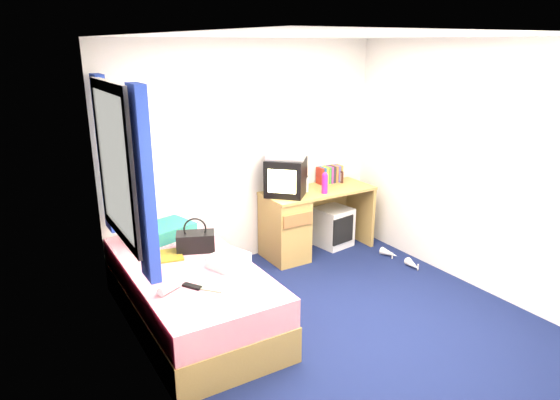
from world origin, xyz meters
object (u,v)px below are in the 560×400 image
colour_swatch_fan (210,289)px  remote_control (192,286)px  magazine (170,255)px  white_heels (401,259)px  pillow (162,232)px  pink_water_bottle (325,184)px  aerosol_can (306,185)px  desk (297,222)px  handbag (196,241)px  bed (191,294)px  storage_cube (333,227)px  vcr (286,155)px  towel (228,260)px  water_bottle (170,287)px  picture_frame (340,176)px  crt_tv (286,177)px

colour_swatch_fan → remote_control: (-0.10, 0.10, 0.00)m
magazine → white_heels: 2.61m
pillow → magazine: 0.47m
pillow → pink_water_bottle: (1.82, -0.15, 0.25)m
aerosol_can → magazine: aerosol_can is taller
desk → handbag: 1.50m
bed → storage_cube: bed is taller
pink_water_bottle → handbag: size_ratio=0.55×
vcr → towel: 1.59m
pillow → remote_control: bearing=-96.9°
water_bottle → storage_cube: bearing=25.1°
pillow → desk: size_ratio=0.44×
pillow → aerosol_can: bearing=0.2°
pink_water_bottle → desk: bearing=146.2°
pink_water_bottle → picture_frame: bearing=33.1°
pink_water_bottle → white_heels: 1.20m
storage_cube → desk: bearing=173.6°
towel → remote_control: towel is taller
pink_water_bottle → white_heels: bearing=-44.1°
pink_water_bottle → aerosol_can: size_ratio=1.29×
storage_cube → white_heels: size_ratio=0.78×
bed → handbag: handbag is taller
crt_tv → towel: (-1.14, -0.92, -0.36)m
picture_frame → handbag: (-2.09, -0.59, -0.19)m
pillow → desk: (1.57, 0.02, -0.20)m
storage_cube → aerosol_can: size_ratio=2.84×
water_bottle → colour_swatch_fan: size_ratio=0.91×
handbag → vcr: bearing=42.9°
storage_cube → magazine: magazine is taller
towel → magazine: towel is taller
desk → remote_control: desk is taller
pink_water_bottle → remote_control: (-1.96, -0.97, -0.31)m
desk → storage_cube: size_ratio=2.77×
picture_frame → colour_swatch_fan: bearing=-140.0°
vcr → magazine: (-1.50, -0.48, -0.65)m
pillow → white_heels: 2.63m
vcr → handbag: (-1.26, -0.47, -0.56)m
desk → water_bottle: bearing=-149.4°
desk → picture_frame: bearing=9.5°
crt_tv → white_heels: crt_tv is taller
bed → magazine: bearing=105.9°
bed → handbag: size_ratio=5.16×
white_heels → crt_tv: bearing=142.9°
picture_frame → aerosol_can: bearing=-158.2°
pillow → white_heels: (2.46, -0.77, -0.56)m
water_bottle → bed: bearing=51.3°
aerosol_can → magazine: bearing=-165.3°
aerosol_can → handbag: 1.60m
desk → crt_tv: (-0.15, 0.00, 0.55)m
handbag → remote_control: handbag is taller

